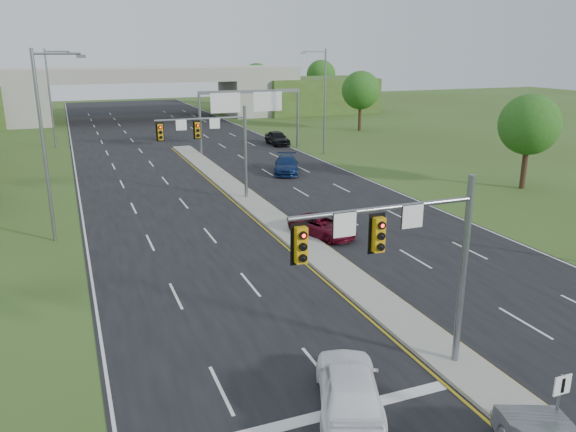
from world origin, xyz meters
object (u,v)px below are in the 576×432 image
Objects in this scene: keep_right_sign at (560,396)px; overpass at (143,97)px; signal_mast_near at (410,250)px; car_white at (349,387)px; car_far_b at (286,165)px; car_far_c at (277,138)px; signal_mast_far at (215,139)px; car_far_a at (323,226)px; sign_gantry at (249,103)px.

overpass is at bearing 90.00° from keep_right_sign.
signal_mast_near is 1.45× the size of car_white.
car_white reaches higher than car_far_b.
car_white is 51.22m from car_far_c.
signal_mast_far is 12.09m from car_far_b.
signal_mast_far is 1.45× the size of car_white.
keep_right_sign is 0.42× the size of car_far_b.
car_far_a is at bearing -68.66° from signal_mast_far.
sign_gantry is at bearing -82.04° from car_white.
car_far_b reaches higher than car_far_a.
keep_right_sign is at bearing -100.99° from car_far_c.
signal_mast_far is at bearing 94.39° from keep_right_sign.
signal_mast_near is 33.96m from car_far_b.
signal_mast_near is 15.97m from car_far_a.
signal_mast_near is 1.33× the size of car_far_b.
keep_right_sign is at bearing -77.63° from car_far_b.
car_far_c is (4.32, 2.76, -4.40)m from sign_gantry.
signal_mast_near is 25.00m from signal_mast_far.
car_white is at bearing -95.66° from signal_mast_far.
keep_right_sign reaches higher than car_far_c.
signal_mast_near is 45.88m from sign_gantry.
signal_mast_near reaches higher than sign_gantry.
car_far_a is at bearing -82.53° from car_far_b.
car_white reaches higher than car_far_a.
overpass reaches higher than signal_mast_far.
keep_right_sign is 50.04m from sign_gantry.
overpass reaches higher than car_white.
overpass reaches higher than car_far_c.
car_far_c is at bearing 53.08° from car_far_a.
signal_mast_far is at bearing -119.33° from car_far_c.
keep_right_sign is 53.36m from car_far_c.
car_white is 17.16m from car_far_a.
overpass is 17.67× the size of car_far_a.
signal_mast_far is (0.00, 25.00, 0.00)m from signal_mast_near.
sign_gantry is (8.95, 19.99, 0.51)m from signal_mast_far.
signal_mast_near is 4.76m from car_white.
car_far_b is at bearing 80.46° from keep_right_sign.
sign_gantry is 2.56× the size of car_far_a.
signal_mast_far reaches higher than keep_right_sign.
keep_right_sign is 6.01m from car_white.
car_far_a is at bearing -104.96° from car_far_c.
sign_gantry is at bearing 82.30° from keep_right_sign.
sign_gantry is 30.83m from car_far_a.
overpass is 16.59× the size of car_white.
car_far_b is (-0.45, -12.35, -4.46)m from sign_gantry.
signal_mast_near is 1.55× the size of car_far_a.
keep_right_sign reaches higher than car_far_a.
overpass is 47.92m from car_far_b.
overpass reaches higher than car_far_b.
signal_mast_far is at bearing -114.11° from sign_gantry.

